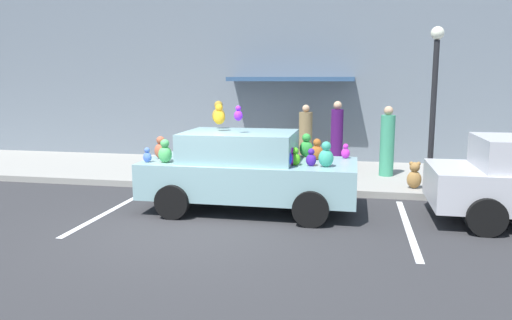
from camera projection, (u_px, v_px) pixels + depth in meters
The scene contains 11 objects.
ground_plane at pixel (185, 231), 8.40m from camera, with size 60.00×60.00×0.00m, color #2D2D30.
sidewalk at pixel (248, 172), 13.22m from camera, with size 24.00×4.00×0.15m, color gray.
storefront_building at pixel (263, 57), 14.79m from camera, with size 24.00×1.25×6.40m.
parking_stripe_front at pixel (408, 226), 8.64m from camera, with size 0.12×3.60×0.01m, color silver.
parking_stripe_rear at pixel (112, 210), 9.73m from camera, with size 0.12×3.60×0.01m, color silver.
plush_covered_car at pixel (247, 170), 9.63m from camera, with size 4.10×2.00×2.11m.
teddy_bear_on_sidewalk at pixel (414, 176), 10.93m from camera, with size 0.32×0.26×0.60m.
street_lamp_post at pixel (434, 90), 10.55m from camera, with size 0.28×0.28×3.50m.
pedestrian_near_shopfront at pixel (387, 144), 12.29m from camera, with size 0.35×0.35×1.74m.
pedestrian_walking_past at pixel (337, 141), 12.30m from camera, with size 0.30×0.30×1.86m.
pedestrian_by_lamp at pixel (305, 138), 13.83m from camera, with size 0.38×0.38×1.70m.
Camera 1 is at (2.78, -7.69, 2.56)m, focal length 34.63 mm.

